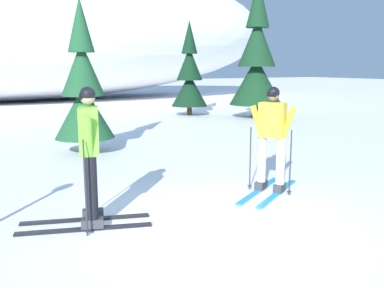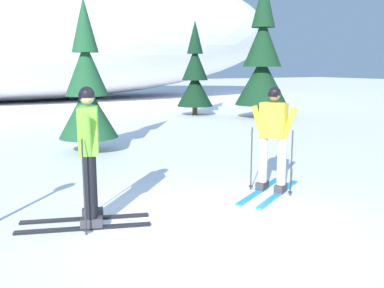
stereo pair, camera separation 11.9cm
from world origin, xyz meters
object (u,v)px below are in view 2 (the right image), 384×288
Objects in this scene: pine_tree_far_right at (262,61)px; skier_lime_jacket at (89,153)px; skier_yellow_jacket at (273,138)px; pine_tree_center_right at (195,76)px; pine_tree_center_left at (87,89)px.

skier_lime_jacket is at bearing -137.05° from pine_tree_far_right.
skier_yellow_jacket is 0.44× the size of pine_tree_center_right.
pine_tree_center_left is at bearing 75.92° from skier_lime_jacket.
skier_yellow_jacket is at bearing -68.79° from pine_tree_center_left.
skier_yellow_jacket is at bearing -111.72° from pine_tree_center_right.
skier_yellow_jacket is at bearing 1.34° from skier_lime_jacket.
skier_lime_jacket is 1.04× the size of skier_yellow_jacket.
pine_tree_far_right is (1.88, -2.16, 0.62)m from pine_tree_center_right.
pine_tree_center_right is (4.23, 10.62, 0.75)m from skier_yellow_jacket.
pine_tree_center_right is 2.93m from pine_tree_far_right.
pine_tree_far_right reaches higher than pine_tree_center_left.
pine_tree_center_right is at bearing 55.74° from skier_lime_jacket.
pine_tree_center_left is 0.92× the size of pine_tree_center_right.
pine_tree_center_left is 8.80m from pine_tree_far_right.
pine_tree_center_left reaches higher than skier_yellow_jacket.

